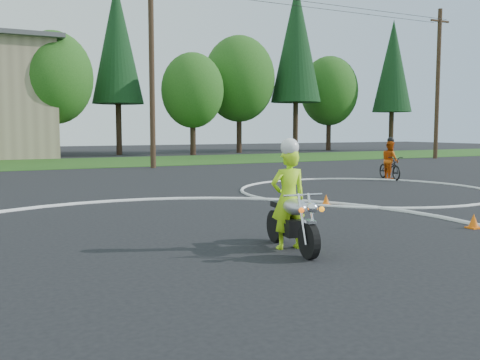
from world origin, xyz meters
name	(u,v)px	position (x,y,z in m)	size (l,w,h in m)	color
ground	(281,289)	(0.00, 0.00, 0.00)	(120.00, 120.00, 0.00)	black
grass_strip	(37,164)	(0.00, 27.00, 0.01)	(120.00, 10.00, 0.02)	#1E4714
course_markings	(262,222)	(2.17, 4.35, 0.01)	(19.05, 19.05, 0.12)	silver
primary_motorcycle	(292,221)	(1.30, 1.79, 0.49)	(0.69, 1.90, 1.00)	black
rider_primary_grp	(288,196)	(1.30, 1.92, 0.89)	(0.66, 0.48, 1.85)	#B9FF1A
rider_second_grp	(390,164)	(11.53, 10.69, 0.60)	(1.08, 1.86, 1.69)	black
traffic_cones	(428,216)	(5.31, 2.69, 0.14)	(18.90, 8.16, 0.30)	orange
treeline	(217,72)	(14.78, 34.61, 6.62)	(38.20, 8.10, 14.52)	#382619
utility_poles	(152,66)	(5.00, 21.00, 5.20)	(41.60, 1.12, 10.00)	#473321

